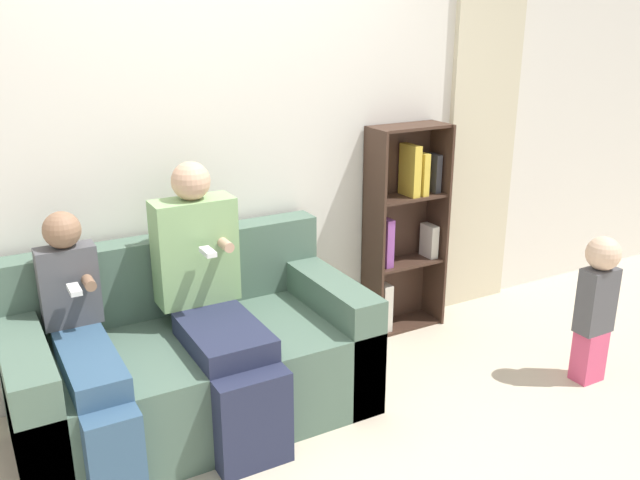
{
  "coord_description": "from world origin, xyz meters",
  "views": [
    {
      "loc": [
        -1.3,
        -2.45,
        2.0
      ],
      "look_at": [
        0.41,
        0.6,
        0.81
      ],
      "focal_mm": 38.0,
      "sensor_mm": 36.0,
      "label": 1
    }
  ],
  "objects": [
    {
      "name": "ground_plane",
      "position": [
        0.0,
        0.0,
        0.0
      ],
      "size": [
        14.0,
        14.0,
        0.0
      ],
      "primitive_type": "plane",
      "color": "beige"
    },
    {
      "name": "back_wall",
      "position": [
        0.0,
        1.03,
        1.27
      ],
      "size": [
        10.0,
        0.06,
        2.55
      ],
      "color": "silver",
      "rests_on": "ground_plane"
    },
    {
      "name": "curtain_panel",
      "position": [
        1.88,
        0.98,
        1.11
      ],
      "size": [
        0.56,
        0.04,
        2.22
      ],
      "color": "beige",
      "rests_on": "ground_plane"
    },
    {
      "name": "couch",
      "position": [
        -0.37,
        0.54,
        0.3
      ],
      "size": [
        1.73,
        0.9,
        0.88
      ],
      "color": "#4C6656",
      "rests_on": "ground_plane"
    },
    {
      "name": "adult_seated",
      "position": [
        -0.27,
        0.45,
        0.67
      ],
      "size": [
        0.41,
        0.84,
        1.3
      ],
      "color": "#232842",
      "rests_on": "ground_plane"
    },
    {
      "name": "child_seated",
      "position": [
        -0.89,
        0.4,
        0.57
      ],
      "size": [
        0.27,
        0.86,
        1.13
      ],
      "color": "#335170",
      "rests_on": "ground_plane"
    },
    {
      "name": "toddler_standing",
      "position": [
        1.7,
        -0.21,
        0.48
      ],
      "size": [
        0.2,
        0.19,
        0.86
      ],
      "color": "#DB4C75",
      "rests_on": "ground_plane"
    },
    {
      "name": "bookshelf",
      "position": [
        1.19,
        0.9,
        0.68
      ],
      "size": [
        0.52,
        0.24,
        1.34
      ],
      "color": "#3D281E",
      "rests_on": "ground_plane"
    }
  ]
}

